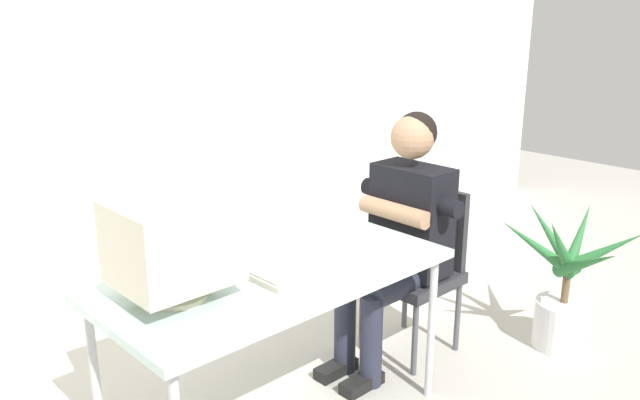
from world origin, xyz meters
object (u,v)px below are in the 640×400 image
Objects in this scene: desk at (276,281)px; person_seated at (400,228)px; office_chair at (420,262)px; potted_plant at (565,291)px; keyboard at (259,270)px; crt_monitor at (173,242)px.

person_seated is at bearing 2.40° from desk.
office_chair reaches higher than potted_plant.
potted_plant is (1.58, -0.51, -0.38)m from desk.
person_seated reaches higher than potted_plant.
office_chair is (1.09, 0.02, -0.28)m from keyboard.
potted_plant is (0.56, -0.55, -0.17)m from office_chair.
person_seated is (-0.18, 0.00, 0.23)m from office_chair.
office_chair is at bearing 0.00° from person_seated.
person_seated reaches higher than keyboard.
office_chair is (1.46, -0.01, -0.48)m from crt_monitor.
desk is 1.04m from office_chair.
crt_monitor reaches higher than desk.
crt_monitor is 1.01× the size of keyboard.
desk is 0.10m from keyboard.
office_chair is 0.68× the size of person_seated.
office_chair is at bearing -0.39° from crt_monitor.
crt_monitor reaches higher than potted_plant.
keyboard is 0.92m from person_seated.
crt_monitor is at bearing 174.12° from desk.
potted_plant reaches higher than keyboard.
potted_plant is at bearing -36.49° from person_seated.
crt_monitor reaches higher than office_chair.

